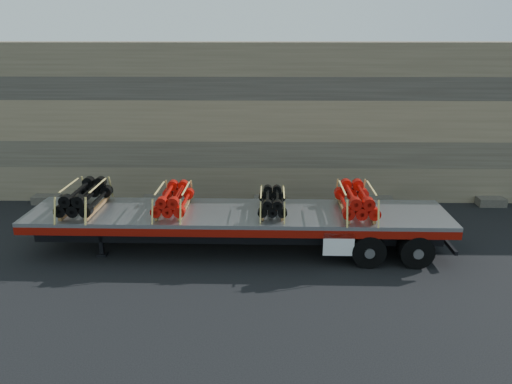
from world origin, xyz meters
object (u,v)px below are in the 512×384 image
bundle_midfront (173,200)px  bundle_front (85,198)px  trailer (238,231)px  bundle_rear (356,201)px  bundle_midrear (272,202)px

bundle_midfront → bundle_front: bearing=180.0°
trailer → bundle_rear: 4.24m
bundle_midrear → bundle_front: bearing=180.0°
bundle_front → bundle_midfront: size_ratio=1.10×
bundle_front → bundle_rear: bearing=-0.0°
trailer → bundle_midrear: size_ratio=7.58×
bundle_front → trailer: bearing=-0.0°
bundle_front → bundle_midfront: bearing=-0.0°
bundle_midrear → bundle_rear: bundle_rear is taller
trailer → bundle_rear: bearing=-0.0°
bundle_midfront → bundle_midrear: size_ratio=1.16×
bundle_midfront → bundle_rear: bundle_rear is taller
bundle_midfront → bundle_rear: size_ratio=0.92×
trailer → bundle_front: bundle_front is taller
trailer → bundle_midfront: size_ratio=6.51×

